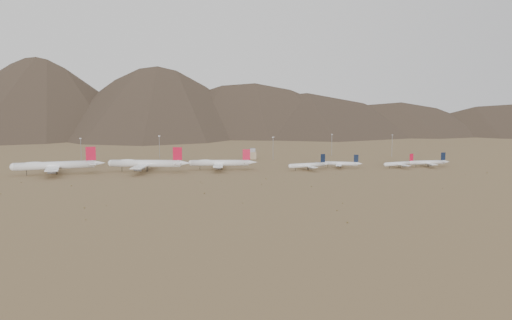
{
  "coord_description": "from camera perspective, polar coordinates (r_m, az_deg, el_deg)",
  "views": [
    {
      "loc": [
        -29.17,
        -429.3,
        65.4
      ],
      "look_at": [
        23.71,
        30.0,
        9.68
      ],
      "focal_mm": 35.0,
      "sensor_mm": 36.0,
      "label": 1
    }
  ],
  "objects": [
    {
      "name": "control_tower",
      "position": [
        555.73,
        -0.42,
        0.67
      ],
      "size": [
        8.0,
        8.0,
        12.0
      ],
      "color": "tan",
      "rests_on": "ground"
    },
    {
      "name": "widebody_centre",
      "position": [
        466.81,
        -12.44,
        -0.37
      ],
      "size": [
        76.15,
        59.36,
        22.75
      ],
      "rotation": [
        0.0,
        0.0,
        -0.16
      ],
      "color": "white",
      "rests_on": "ground"
    },
    {
      "name": "mast_far_east",
      "position": [
        599.46,
        15.29,
        1.73
      ],
      "size": [
        2.0,
        0.6,
        25.7
      ],
      "color": "gray",
      "rests_on": "ground"
    },
    {
      "name": "desert_scrub",
      "position": [
        350.56,
        2.24,
        -3.83
      ],
      "size": [
        449.01,
        181.56,
        0.88
      ],
      "color": "brown",
      "rests_on": "ground"
    },
    {
      "name": "widebody_west",
      "position": [
        474.67,
        -21.96,
        -0.56
      ],
      "size": [
        78.35,
        61.52,
        23.6
      ],
      "rotation": [
        0.0,
        0.0,
        0.21
      ],
      "color": "white",
      "rests_on": "ground"
    },
    {
      "name": "narrowbody_d",
      "position": [
        518.73,
        19.14,
        -0.25
      ],
      "size": [
        42.44,
        30.46,
        14.0
      ],
      "rotation": [
        0.0,
        0.0,
        0.05
      ],
      "color": "white",
      "rests_on": "ground"
    },
    {
      "name": "mast_far_west",
      "position": [
        557.33,
        -19.38,
        1.21
      ],
      "size": [
        2.0,
        0.6,
        25.7
      ],
      "color": "gray",
      "rests_on": "ground"
    },
    {
      "name": "narrowbody_b",
      "position": [
        489.79,
        9.68,
        -0.39
      ],
      "size": [
        38.65,
        28.79,
        13.24
      ],
      "rotation": [
        0.0,
        0.0,
        -0.32
      ],
      "color": "white",
      "rests_on": "ground"
    },
    {
      "name": "narrowbody_c",
      "position": [
        502.69,
        16.13,
        -0.39
      ],
      "size": [
        38.32,
        28.54,
        13.12
      ],
      "rotation": [
        0.0,
        0.0,
        0.32
      ],
      "color": "white",
      "rests_on": "ground"
    },
    {
      "name": "mast_west",
      "position": [
        570.04,
        -10.98,
        1.59
      ],
      "size": [
        2.0,
        0.6,
        25.7
      ],
      "color": "gray",
      "rests_on": "ground"
    },
    {
      "name": "narrowbody_a",
      "position": [
        471.12,
        6.02,
        -0.57
      ],
      "size": [
        42.41,
        31.5,
        14.44
      ],
      "rotation": [
        0.0,
        0.0,
        0.3
      ],
      "color": "white",
      "rests_on": "ground"
    },
    {
      "name": "widebody_east",
      "position": [
        470.54,
        -4.1,
        -0.32
      ],
      "size": [
        65.03,
        50.15,
        19.31
      ],
      "rotation": [
        0.0,
        0.0,
        -0.08
      ],
      "color": "white",
      "rests_on": "ground"
    },
    {
      "name": "ground",
      "position": [
        435.23,
        -2.65,
        -1.78
      ],
      "size": [
        3000.0,
        3000.0,
        0.0
      ],
      "primitive_type": "plane",
      "color": "#A17D53",
      "rests_on": "ground"
    },
    {
      "name": "mast_east",
      "position": [
        594.82,
        8.65,
        1.86
      ],
      "size": [
        2.0,
        0.6,
        25.7
      ],
      "color": "gray",
      "rests_on": "ground"
    },
    {
      "name": "mountain_ridge",
      "position": [
        1332.31,
        -5.39,
        10.48
      ],
      "size": [
        4400.0,
        1000.0,
        300.0
      ],
      "color": "#4A3D2C",
      "rests_on": "ground"
    },
    {
      "name": "mast_centre",
      "position": [
        542.82,
        1.96,
        1.46
      ],
      "size": [
        2.0,
        0.6,
        25.7
      ],
      "color": "gray",
      "rests_on": "ground"
    }
  ]
}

